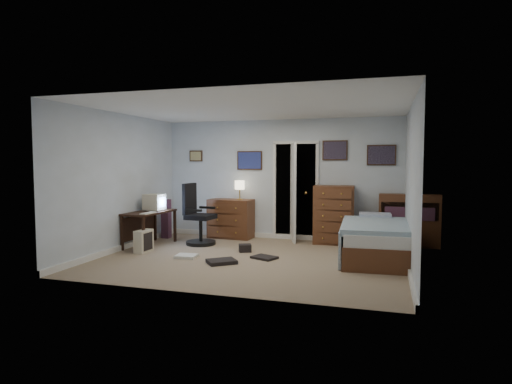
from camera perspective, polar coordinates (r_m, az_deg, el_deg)
floor at (r=7.24m, az=-0.68°, el=-8.95°), size 5.00×4.00×0.02m
computer_desk at (r=8.53m, az=-14.45°, el=-3.52°), size 0.59×1.19×0.67m
crt_monitor at (r=8.57m, az=-13.39°, el=-1.32°), size 0.36×0.34×0.32m
keyboard at (r=8.08m, az=-14.19°, el=-2.76°), size 0.15×0.36×0.02m
pc_tower at (r=7.97m, az=-14.74°, el=-6.35°), size 0.20×0.38×0.40m
office_chair at (r=8.48m, az=-7.79°, el=-3.83°), size 0.63×0.63×1.20m
media_stack at (r=9.31m, az=-11.88°, el=-3.50°), size 0.17×0.17×0.82m
low_dresser at (r=9.14m, az=-3.37°, el=-3.56°), size 0.96×0.52×0.82m
table_lamp at (r=9.01m, az=-2.19°, el=0.85°), size 0.22×0.22×0.40m
doorway at (r=9.20m, az=5.64°, el=0.17°), size 0.96×1.12×2.05m
tall_dresser at (r=8.60m, az=10.32°, el=-2.99°), size 0.81×0.51×1.15m
headboard_bookcase at (r=8.67m, az=19.74°, el=-3.40°), size 1.12×0.31×1.00m
bed at (r=7.45m, az=15.58°, el=-6.16°), size 1.20×2.11×0.68m
wall_posters at (r=8.85m, az=6.72°, el=4.84°), size 4.38×0.04×0.60m
floor_clutter at (r=7.26m, az=-3.77°, el=-8.56°), size 1.71×1.34×0.14m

